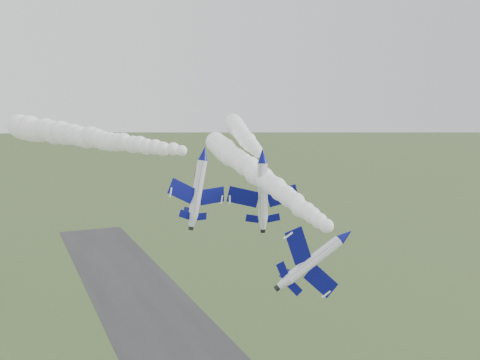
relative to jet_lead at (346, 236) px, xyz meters
name	(u,v)px	position (x,y,z in m)	size (l,w,h in m)	color
jet_lead	(346,236)	(0.00, 0.00, 0.00)	(5.46, 11.32, 7.85)	white
smoke_trail_jet_lead	(254,172)	(5.51, 36.34, 3.02)	(4.86, 68.34, 4.86)	white
jet_pair_left	(204,153)	(-7.05, 28.12, 7.52)	(10.94, 12.98, 3.90)	white
smoke_trail_jet_pair_left	(83,136)	(-20.15, 66.32, 8.46)	(5.95, 74.92, 5.95)	white
jet_pair_right	(263,156)	(3.45, 28.76, 6.72)	(12.03, 13.91, 3.52)	white
smoke_trail_jet_pair_right	(243,134)	(15.19, 62.81, 8.28)	(4.94, 64.28, 4.94)	white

